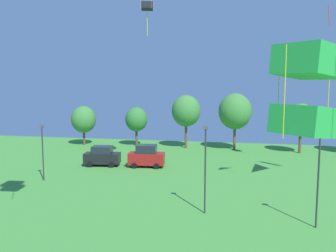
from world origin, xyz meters
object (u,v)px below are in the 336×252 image
treeline_tree_1 (136,119)px  treeline_tree_4 (301,119)px  parked_car_second_from_left (147,156)px  light_post_1 (318,176)px  light_post_0 (205,165)px  kite_flying_9 (324,1)px  light_post_2 (43,149)px  kite_flying_4 (147,0)px  parked_car_leftmost (102,156)px  treeline_tree_0 (84,120)px  treeline_tree_3 (235,111)px  kite_flying_3 (308,92)px  treeline_tree_2 (186,111)px

treeline_tree_1 → treeline_tree_4: (23.59, -1.44, 0.72)m
parked_car_second_from_left → light_post_1: light_post_1 is taller
light_post_0 → treeline_tree_1: (-12.80, 26.71, 0.40)m
kite_flying_9 → treeline_tree_4: kite_flying_9 is taller
light_post_1 → light_post_2: size_ratio=1.14×
kite_flying_4 → light_post_1: 24.86m
parked_car_leftmost → light_post_1: size_ratio=0.68×
light_post_1 → treeline_tree_0: 39.34m
treeline_tree_3 → treeline_tree_0: bearing=-179.7°
light_post_2 → treeline_tree_4: bearing=35.5°
light_post_0 → treeline_tree_3: treeline_tree_3 is taller
light_post_2 → treeline_tree_4: treeline_tree_4 is taller
parked_car_leftmost → light_post_0: bearing=-51.9°
treeline_tree_1 → parked_car_leftmost: bearing=-90.9°
kite_flying_3 → treeline_tree_3: (-1.73, 42.78, -3.75)m
treeline_tree_1 → kite_flying_9: bearing=-47.2°
treeline_tree_3 → treeline_tree_1: bearing=177.3°
treeline_tree_1 → light_post_2: bearing=-99.7°
kite_flying_9 → treeline_tree_1: (-21.15, 22.87, -11.57)m
parked_car_second_from_left → light_post_0: size_ratio=0.64×
light_post_0 → treeline_tree_1: 29.62m
kite_flying_4 → light_post_2: size_ratio=0.88×
treeline_tree_0 → light_post_1: bearing=-43.6°
treeline_tree_3 → treeline_tree_4: 8.90m
kite_flying_3 → treeline_tree_2: kite_flying_3 is taller
parked_car_leftmost → treeline_tree_3: (14.96, 13.04, 4.40)m
light_post_1 → treeline_tree_4: size_ratio=0.91×
treeline_tree_0 → parked_car_second_from_left: bearing=-43.5°
kite_flying_3 → parked_car_leftmost: size_ratio=0.50×
light_post_1 → treeline_tree_2: size_ratio=0.80×
kite_flying_4 → treeline_tree_1: kite_flying_4 is taller
light_post_0 → kite_flying_3: bearing=-77.6°
light_post_1 → treeline_tree_2: bearing=114.6°
light_post_0 → treeline_tree_4: (10.78, 25.27, 1.12)m
kite_flying_3 → kite_flying_9: 22.05m
kite_flying_9 → treeline_tree_3: 25.19m
kite_flying_3 → light_post_2: bearing=131.4°
treeline_tree_0 → treeline_tree_2: size_ratio=0.77×
light_post_0 → treeline_tree_2: bearing=101.0°
treeline_tree_0 → treeline_tree_1: 8.26m
parked_car_second_from_left → kite_flying_3: bearing=-73.6°
parked_car_second_from_left → light_post_2: 11.46m
kite_flying_3 → parked_car_second_from_left: bearing=110.9°
kite_flying_3 → treeline_tree_1: bearing=110.8°
parked_car_leftmost → treeline_tree_1: treeline_tree_1 is taller
kite_flying_9 → light_post_0: kite_flying_9 is taller
kite_flying_3 → treeline_tree_0: size_ratio=0.35×
treeline_tree_1 → light_post_1: bearing=-54.1°
treeline_tree_4 → kite_flying_3: bearing=-99.6°
kite_flying_4 → treeline_tree_1: (-5.46, 14.46, -14.19)m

